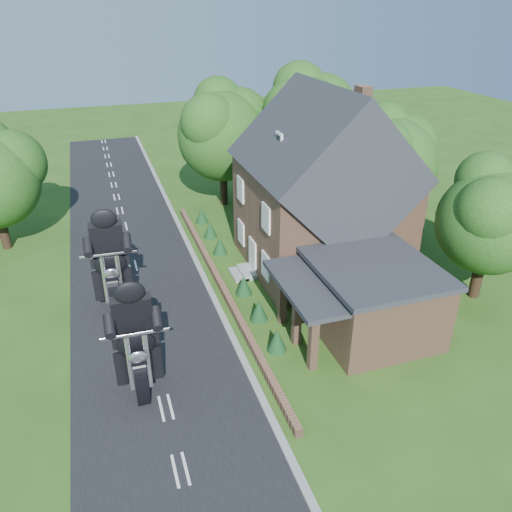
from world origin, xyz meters
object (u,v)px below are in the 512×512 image
object	(u,v)px
annex	(369,297)
motorcycle_follow	(115,295)
motorcycle_lead	(141,377)
house	(322,194)
garden_wall	(221,285)

from	to	relation	value
annex	motorcycle_follow	distance (m)	12.39
annex	motorcycle_lead	world-z (taller)	annex
motorcycle_lead	house	bearing A→B (deg)	-142.83
garden_wall	annex	distance (m)	8.19
motorcycle_lead	garden_wall	bearing A→B (deg)	-124.11
garden_wall	house	size ratio (longest dim) A/B	2.15
motorcycle_follow	motorcycle_lead	bearing A→B (deg)	97.27
motorcycle_lead	motorcycle_follow	xyz separation A→B (m)	(-0.48, 6.50, 0.04)
garden_wall	annex	xyz separation A→B (m)	(5.57, -5.80, 1.57)
garden_wall	house	world-z (taller)	house
house	annex	bearing A→B (deg)	-95.24
annex	garden_wall	bearing A→B (deg)	133.84
garden_wall	motorcycle_lead	xyz separation A→B (m)	(-5.03, -6.83, 0.58)
annex	motorcycle_follow	bearing A→B (deg)	153.75
garden_wall	motorcycle_follow	distance (m)	5.56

